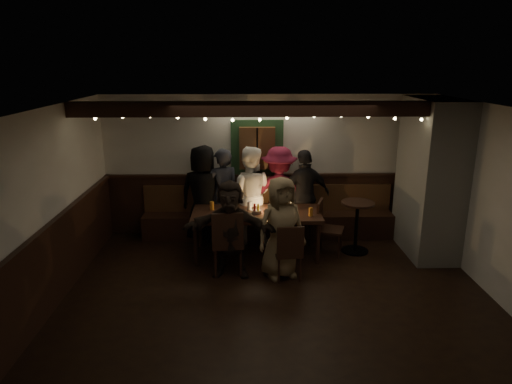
{
  "coord_description": "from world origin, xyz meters",
  "views": [
    {
      "loc": [
        -0.43,
        -5.74,
        3.18
      ],
      "look_at": [
        -0.24,
        1.6,
        1.05
      ],
      "focal_mm": 32.0,
      "sensor_mm": 36.0,
      "label": 1
    }
  ],
  "objects_px": {
    "person_d": "(279,194)",
    "person_f": "(230,229)",
    "high_top": "(357,220)",
    "chair_near_right": "(289,249)",
    "chair_end": "(325,224)",
    "chair_near_left": "(227,239)",
    "person_e": "(305,196)",
    "person_g": "(281,228)",
    "dining_table": "(256,216)",
    "person_c": "(249,195)",
    "person_a": "(203,194)",
    "person_b": "(223,195)"
  },
  "relations": [
    {
      "from": "chair_end",
      "to": "person_e",
      "type": "height_order",
      "value": "person_e"
    },
    {
      "from": "person_b",
      "to": "person_g",
      "type": "height_order",
      "value": "person_b"
    },
    {
      "from": "person_d",
      "to": "person_a",
      "type": "bearing_deg",
      "value": 6.56
    },
    {
      "from": "high_top",
      "to": "person_f",
      "type": "bearing_deg",
      "value": -158.34
    },
    {
      "from": "person_a",
      "to": "person_e",
      "type": "relative_size",
      "value": 1.05
    },
    {
      "from": "person_c",
      "to": "chair_end",
      "type": "bearing_deg",
      "value": 163.23
    },
    {
      "from": "person_b",
      "to": "person_d",
      "type": "bearing_deg",
      "value": 164.4
    },
    {
      "from": "dining_table",
      "to": "person_c",
      "type": "height_order",
      "value": "person_c"
    },
    {
      "from": "person_a",
      "to": "person_b",
      "type": "bearing_deg",
      "value": -165.52
    },
    {
      "from": "high_top",
      "to": "chair_near_right",
      "type": "bearing_deg",
      "value": -140.2
    },
    {
      "from": "high_top",
      "to": "person_g",
      "type": "relative_size",
      "value": 0.57
    },
    {
      "from": "chair_near_left",
      "to": "person_e",
      "type": "xyz_separation_m",
      "value": [
        1.34,
        1.4,
        0.26
      ]
    },
    {
      "from": "chair_end",
      "to": "high_top",
      "type": "xyz_separation_m",
      "value": [
        0.54,
        0.05,
        0.04
      ]
    },
    {
      "from": "person_e",
      "to": "chair_near_left",
      "type": "bearing_deg",
      "value": 26.42
    },
    {
      "from": "person_f",
      "to": "chair_near_left",
      "type": "bearing_deg",
      "value": -175.57
    },
    {
      "from": "chair_near_right",
      "to": "person_d",
      "type": "xyz_separation_m",
      "value": [
        -0.03,
        1.69,
        0.36
      ]
    },
    {
      "from": "chair_end",
      "to": "person_a",
      "type": "bearing_deg",
      "value": 162.96
    },
    {
      "from": "chair_end",
      "to": "chair_near_left",
      "type": "bearing_deg",
      "value": -154.0
    },
    {
      "from": "dining_table",
      "to": "chair_near_left",
      "type": "bearing_deg",
      "value": -121.67
    },
    {
      "from": "person_d",
      "to": "person_e",
      "type": "height_order",
      "value": "person_d"
    },
    {
      "from": "high_top",
      "to": "person_e",
      "type": "xyz_separation_m",
      "value": [
        -0.82,
        0.56,
        0.28
      ]
    },
    {
      "from": "high_top",
      "to": "person_a",
      "type": "relative_size",
      "value": 0.51
    },
    {
      "from": "chair_near_right",
      "to": "person_b",
      "type": "relative_size",
      "value": 0.52
    },
    {
      "from": "dining_table",
      "to": "high_top",
      "type": "height_order",
      "value": "dining_table"
    },
    {
      "from": "chair_near_right",
      "to": "person_e",
      "type": "distance_m",
      "value": 1.69
    },
    {
      "from": "chair_end",
      "to": "person_b",
      "type": "xyz_separation_m",
      "value": [
        -1.75,
        0.64,
        0.33
      ]
    },
    {
      "from": "person_d",
      "to": "person_f",
      "type": "bearing_deg",
      "value": 64.95
    },
    {
      "from": "person_b",
      "to": "person_e",
      "type": "relative_size",
      "value": 1.02
    },
    {
      "from": "chair_end",
      "to": "dining_table",
      "type": "bearing_deg",
      "value": -177.37
    },
    {
      "from": "person_d",
      "to": "person_f",
      "type": "relative_size",
      "value": 1.15
    },
    {
      "from": "chair_near_left",
      "to": "high_top",
      "type": "height_order",
      "value": "chair_near_left"
    },
    {
      "from": "person_b",
      "to": "person_c",
      "type": "distance_m",
      "value": 0.48
    },
    {
      "from": "person_a",
      "to": "person_f",
      "type": "relative_size",
      "value": 1.18
    },
    {
      "from": "chair_near_right",
      "to": "person_c",
      "type": "distance_m",
      "value": 1.71
    },
    {
      "from": "chair_end",
      "to": "person_c",
      "type": "xyz_separation_m",
      "value": [
        -1.28,
        0.57,
        0.35
      ]
    },
    {
      "from": "dining_table",
      "to": "chair_end",
      "type": "distance_m",
      "value": 1.18
    },
    {
      "from": "person_b",
      "to": "person_f",
      "type": "bearing_deg",
      "value": 78.54
    },
    {
      "from": "person_c",
      "to": "person_d",
      "type": "relative_size",
      "value": 1.02
    },
    {
      "from": "person_b",
      "to": "person_e",
      "type": "height_order",
      "value": "person_b"
    },
    {
      "from": "chair_near_right",
      "to": "chair_end",
      "type": "bearing_deg",
      "value": 54.44
    },
    {
      "from": "chair_near_right",
      "to": "dining_table",
      "type": "bearing_deg",
      "value": 115.85
    },
    {
      "from": "chair_near_left",
      "to": "chair_end",
      "type": "relative_size",
      "value": 1.12
    },
    {
      "from": "chair_near_left",
      "to": "person_c",
      "type": "relative_size",
      "value": 0.59
    },
    {
      "from": "chair_end",
      "to": "person_d",
      "type": "bearing_deg",
      "value": 136.72
    },
    {
      "from": "person_b",
      "to": "person_a",
      "type": "bearing_deg",
      "value": -18.38
    },
    {
      "from": "person_a",
      "to": "person_f",
      "type": "distance_m",
      "value": 1.53
    },
    {
      "from": "dining_table",
      "to": "chair_near_right",
      "type": "bearing_deg",
      "value": -64.15
    },
    {
      "from": "person_b",
      "to": "person_g",
      "type": "xyz_separation_m",
      "value": [
        0.93,
        -1.47,
        -0.07
      ]
    },
    {
      "from": "person_e",
      "to": "person_g",
      "type": "xyz_separation_m",
      "value": [
        -0.54,
        -1.44,
        -0.06
      ]
    },
    {
      "from": "chair_end",
      "to": "chair_near_right",
      "type": "bearing_deg",
      "value": -125.56
    }
  ]
}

